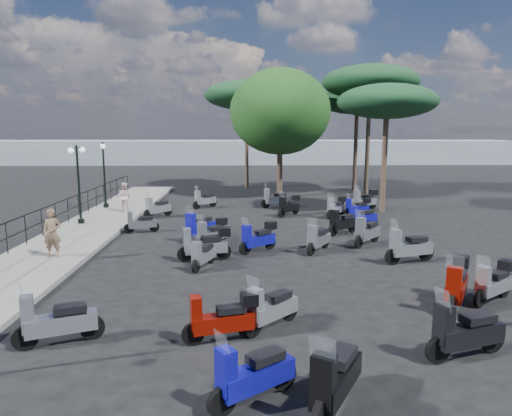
{
  "coord_description": "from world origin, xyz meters",
  "views": [
    {
      "loc": [
        0.26,
        -15.93,
        4.32
      ],
      "look_at": [
        0.76,
        2.32,
        1.2
      ],
      "focal_mm": 32.0,
      "sensor_mm": 36.0,
      "label": 1
    }
  ],
  "objects_px": {
    "scooter_8": "(199,227)",
    "broadleaf_tree": "(280,112)",
    "scooter_2": "(141,223)",
    "pine_0": "(357,101)",
    "scooter_6": "(203,255)",
    "scooter_0": "(56,322)",
    "scooter_3": "(157,208)",
    "scooter_16": "(457,285)",
    "woman": "(52,233)",
    "scooter_13": "(289,206)",
    "scooter_10": "(335,380)",
    "scooter_11": "(222,319)",
    "scooter_9": "(204,200)",
    "scooter_25": "(362,217)",
    "pine_1": "(370,82)",
    "scooter_5": "(271,309)",
    "scooter_24": "(342,223)",
    "scooter_19": "(336,208)",
    "scooter_26": "(365,200)",
    "scooter_12": "(258,238)",
    "pine_3": "(387,102)",
    "pedestrian_far": "(124,197)",
    "scooter_23": "(367,232)",
    "scooter_14": "(275,199)",
    "scooter_15": "(465,333)",
    "scooter_4": "(252,376)",
    "scooter_7": "(205,245)",
    "scooter_22": "(494,283)",
    "scooter_1": "(212,234)",
    "scooter_18": "(318,239)",
    "lamp_post_1": "(78,179)"
  },
  "relations": [
    {
      "from": "scooter_4",
      "to": "scooter_7",
      "type": "relative_size",
      "value": 0.81
    },
    {
      "from": "woman",
      "to": "scooter_13",
      "type": "xyz_separation_m",
      "value": [
        8.65,
        7.96,
        -0.47
      ]
    },
    {
      "from": "pedestrian_far",
      "to": "scooter_14",
      "type": "bearing_deg",
      "value": -157.95
    },
    {
      "from": "scooter_6",
      "to": "scooter_14",
      "type": "height_order",
      "value": "scooter_14"
    },
    {
      "from": "scooter_0",
      "to": "woman",
      "type": "bearing_deg",
      "value": 1.32
    },
    {
      "from": "scooter_6",
      "to": "scooter_22",
      "type": "distance_m",
      "value": 8.22
    },
    {
      "from": "scooter_6",
      "to": "scooter_0",
      "type": "bearing_deg",
      "value": 85.07
    },
    {
      "from": "scooter_3",
      "to": "scooter_13",
      "type": "height_order",
      "value": "scooter_3"
    },
    {
      "from": "scooter_7",
      "to": "scooter_15",
      "type": "distance_m",
      "value": 8.73
    },
    {
      "from": "scooter_12",
      "to": "scooter_18",
      "type": "distance_m",
      "value": 2.14
    },
    {
      "from": "scooter_4",
      "to": "scooter_25",
      "type": "xyz_separation_m",
      "value": [
        5.24,
        13.39,
        -0.03
      ]
    },
    {
      "from": "scooter_12",
      "to": "pine_3",
      "type": "xyz_separation_m",
      "value": [
        6.88,
        7.93,
        5.25
      ]
    },
    {
      "from": "scooter_0",
      "to": "broadleaf_tree",
      "type": "height_order",
      "value": "broadleaf_tree"
    },
    {
      "from": "scooter_10",
      "to": "scooter_18",
      "type": "height_order",
      "value": "scooter_10"
    },
    {
      "from": "scooter_3",
      "to": "scooter_10",
      "type": "height_order",
      "value": "scooter_10"
    },
    {
      "from": "pine_1",
      "to": "scooter_5",
      "type": "bearing_deg",
      "value": -110.02
    },
    {
      "from": "scooter_6",
      "to": "scooter_11",
      "type": "bearing_deg",
      "value": 120.26
    },
    {
      "from": "woman",
      "to": "scooter_25",
      "type": "bearing_deg",
      "value": 23.29
    },
    {
      "from": "scooter_3",
      "to": "scooter_16",
      "type": "xyz_separation_m",
      "value": [
        9.57,
        -12.03,
        0.09
      ]
    },
    {
      "from": "scooter_9",
      "to": "scooter_15",
      "type": "xyz_separation_m",
      "value": [
        6.42,
        -17.35,
        0.06
      ]
    },
    {
      "from": "scooter_3",
      "to": "scooter_11",
      "type": "relative_size",
      "value": 0.84
    },
    {
      "from": "scooter_9",
      "to": "broadleaf_tree",
      "type": "height_order",
      "value": "broadleaf_tree"
    },
    {
      "from": "scooter_14",
      "to": "scooter_15",
      "type": "bearing_deg",
      "value": 172.29
    },
    {
      "from": "scooter_7",
      "to": "pine_3",
      "type": "distance_m",
      "value": 13.57
    },
    {
      "from": "scooter_13",
      "to": "scooter_12",
      "type": "bearing_deg",
      "value": 118.16
    },
    {
      "from": "scooter_10",
      "to": "scooter_9",
      "type": "bearing_deg",
      "value": -48.95
    },
    {
      "from": "scooter_2",
      "to": "pine_0",
      "type": "relative_size",
      "value": 0.2
    },
    {
      "from": "scooter_6",
      "to": "scooter_11",
      "type": "xyz_separation_m",
      "value": [
        0.83,
        -5.11,
        0.07
      ]
    },
    {
      "from": "scooter_2",
      "to": "pine_1",
      "type": "xyz_separation_m",
      "value": [
        12.85,
        11.89,
        7.06
      ]
    },
    {
      "from": "scooter_23",
      "to": "broadleaf_tree",
      "type": "xyz_separation_m",
      "value": [
        -2.29,
        12.96,
        4.98
      ]
    },
    {
      "from": "scooter_15",
      "to": "scooter_5",
      "type": "bearing_deg",
      "value": 51.18
    },
    {
      "from": "pedestrian_far",
      "to": "scooter_2",
      "type": "relative_size",
      "value": 1.04
    },
    {
      "from": "scooter_25",
      "to": "scooter_13",
      "type": "bearing_deg",
      "value": 24.49
    },
    {
      "from": "scooter_11",
      "to": "scooter_26",
      "type": "bearing_deg",
      "value": -39.03
    },
    {
      "from": "scooter_25",
      "to": "scooter_24",
      "type": "bearing_deg",
      "value": 117.02
    },
    {
      "from": "scooter_1",
      "to": "scooter_18",
      "type": "height_order",
      "value": "scooter_18"
    },
    {
      "from": "scooter_18",
      "to": "scooter_23",
      "type": "bearing_deg",
      "value": -121.45
    },
    {
      "from": "woman",
      "to": "scooter_2",
      "type": "distance_m",
      "value": 4.72
    },
    {
      "from": "scooter_6",
      "to": "scooter_26",
      "type": "height_order",
      "value": "scooter_26"
    },
    {
      "from": "scooter_3",
      "to": "scooter_6",
      "type": "height_order",
      "value": "scooter_3"
    },
    {
      "from": "lamp_post_1",
      "to": "pine_1",
      "type": "relative_size",
      "value": 0.41
    },
    {
      "from": "scooter_0",
      "to": "scooter_10",
      "type": "height_order",
      "value": "scooter_10"
    },
    {
      "from": "pedestrian_far",
      "to": "scooter_3",
      "type": "xyz_separation_m",
      "value": [
        1.87,
        -0.95,
        -0.43
      ]
    },
    {
      "from": "scooter_24",
      "to": "scooter_19",
      "type": "bearing_deg",
      "value": -45.22
    },
    {
      "from": "pedestrian_far",
      "to": "scooter_7",
      "type": "bearing_deg",
      "value": 129.13
    },
    {
      "from": "scooter_18",
      "to": "scooter_12",
      "type": "bearing_deg",
      "value": 31.56
    },
    {
      "from": "scooter_15",
      "to": "scooter_23",
      "type": "xyz_separation_m",
      "value": [
        0.45,
        8.68,
        -0.0
      ]
    },
    {
      "from": "scooter_8",
      "to": "broadleaf_tree",
      "type": "height_order",
      "value": "broadleaf_tree"
    },
    {
      "from": "scooter_0",
      "to": "scooter_2",
      "type": "height_order",
      "value": "scooter_0"
    },
    {
      "from": "woman",
      "to": "scooter_3",
      "type": "relative_size",
      "value": 1.21
    }
  ]
}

